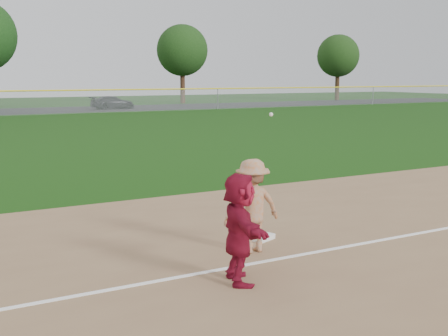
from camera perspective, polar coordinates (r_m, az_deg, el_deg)
name	(u,v)px	position (r m, az deg, el deg)	size (l,w,h in m)	color
ground	(261,247)	(10.75, 3.83, -8.01)	(160.00, 160.00, 0.00)	#143D0B
foul_line	(285,258)	(10.10, 6.27, -9.04)	(60.00, 0.10, 0.01)	white
first_base	(260,236)	(11.17, 3.65, -6.96)	(0.44, 0.44, 0.10)	white
base_runner	(239,228)	(8.67, 1.58, -6.13)	(1.61, 0.51, 1.74)	maroon
car_right	(113,102)	(56.53, -11.26, 6.55)	(1.75, 4.31, 1.25)	black
first_base_play	(252,206)	(10.20, 2.91, -3.84)	(1.12, 0.67, 2.54)	#969698
tree_3	(182,50)	(67.40, -4.27, 11.82)	(6.00, 6.00, 9.19)	#392115
tree_4	(338,56)	(77.72, 11.52, 11.10)	(5.60, 5.60, 8.67)	#332112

